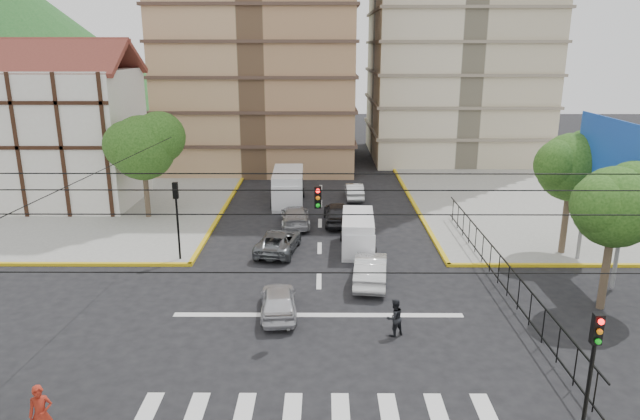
{
  "coord_description": "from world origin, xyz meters",
  "views": [
    {
      "loc": [
        0.21,
        -22.07,
        11.64
      ],
      "look_at": [
        0.06,
        4.37,
        4.0
      ],
      "focal_mm": 32.0,
      "sensor_mm": 36.0,
      "label": 1
    }
  ],
  "objects_px": {
    "car_silver_front_left": "(278,300)",
    "pedestrian_sw_corner": "(41,414)",
    "traffic_light_se": "(592,361)",
    "traffic_light_nw": "(177,208)",
    "pedestrian_crosswalk": "(394,318)",
    "car_white_front_right": "(371,269)",
    "van_right_lane": "(358,234)",
    "van_left_lane": "(288,189)"
  },
  "relations": [
    {
      "from": "van_right_lane",
      "to": "car_white_front_right",
      "type": "bearing_deg",
      "value": -82.73
    },
    {
      "from": "traffic_light_se",
      "to": "van_right_lane",
      "type": "xyz_separation_m",
      "value": [
        -5.54,
        17.41,
        -2.11
      ]
    },
    {
      "from": "traffic_light_se",
      "to": "car_silver_front_left",
      "type": "height_order",
      "value": "traffic_light_se"
    },
    {
      "from": "car_silver_front_left",
      "to": "pedestrian_crosswalk",
      "type": "relative_size",
      "value": 2.46
    },
    {
      "from": "van_left_lane",
      "to": "pedestrian_crosswalk",
      "type": "relative_size",
      "value": 3.54
    },
    {
      "from": "traffic_light_se",
      "to": "van_left_lane",
      "type": "distance_m",
      "value": 29.44
    },
    {
      "from": "traffic_light_se",
      "to": "pedestrian_sw_corner",
      "type": "height_order",
      "value": "traffic_light_se"
    },
    {
      "from": "van_right_lane",
      "to": "van_left_lane",
      "type": "bearing_deg",
      "value": 117.84
    },
    {
      "from": "car_silver_front_left",
      "to": "pedestrian_crosswalk",
      "type": "height_order",
      "value": "pedestrian_crosswalk"
    },
    {
      "from": "van_right_lane",
      "to": "pedestrian_sw_corner",
      "type": "xyz_separation_m",
      "value": [
        -10.45,
        -17.11,
        0.08
      ]
    },
    {
      "from": "traffic_light_nw",
      "to": "van_left_lane",
      "type": "relative_size",
      "value": 0.77
    },
    {
      "from": "traffic_light_nw",
      "to": "pedestrian_sw_corner",
      "type": "xyz_separation_m",
      "value": [
        -0.39,
        -15.3,
        -2.03
      ]
    },
    {
      "from": "car_silver_front_left",
      "to": "van_right_lane",
      "type": "bearing_deg",
      "value": -120.72
    },
    {
      "from": "pedestrian_sw_corner",
      "to": "pedestrian_crosswalk",
      "type": "bearing_deg",
      "value": 11.41
    },
    {
      "from": "van_right_lane",
      "to": "pedestrian_sw_corner",
      "type": "height_order",
      "value": "van_right_lane"
    },
    {
      "from": "van_left_lane",
      "to": "van_right_lane",
      "type": "bearing_deg",
      "value": -66.64
    },
    {
      "from": "pedestrian_sw_corner",
      "to": "pedestrian_crosswalk",
      "type": "distance_m",
      "value": 13.28
    },
    {
      "from": "traffic_light_nw",
      "to": "pedestrian_crosswalk",
      "type": "bearing_deg",
      "value": -37.53
    },
    {
      "from": "car_white_front_right",
      "to": "pedestrian_crosswalk",
      "type": "relative_size",
      "value": 2.8
    },
    {
      "from": "van_right_lane",
      "to": "car_white_front_right",
      "type": "distance_m",
      "value": 4.78
    },
    {
      "from": "car_white_front_right",
      "to": "pedestrian_crosswalk",
      "type": "bearing_deg",
      "value": 101.99
    },
    {
      "from": "traffic_light_nw",
      "to": "van_right_lane",
      "type": "bearing_deg",
      "value": 10.22
    },
    {
      "from": "traffic_light_se",
      "to": "car_white_front_right",
      "type": "xyz_separation_m",
      "value": [
        -5.17,
        12.66,
        -2.37
      ]
    },
    {
      "from": "van_left_lane",
      "to": "car_white_front_right",
      "type": "height_order",
      "value": "van_left_lane"
    },
    {
      "from": "traffic_light_se",
      "to": "car_white_front_right",
      "type": "distance_m",
      "value": 13.88
    },
    {
      "from": "traffic_light_nw",
      "to": "van_right_lane",
      "type": "relative_size",
      "value": 0.94
    },
    {
      "from": "car_white_front_right",
      "to": "traffic_light_se",
      "type": "bearing_deg",
      "value": 118.54
    },
    {
      "from": "traffic_light_nw",
      "to": "pedestrian_sw_corner",
      "type": "bearing_deg",
      "value": -91.47
    },
    {
      "from": "traffic_light_nw",
      "to": "pedestrian_crosswalk",
      "type": "distance_m",
      "value": 14.03
    },
    {
      "from": "traffic_light_nw",
      "to": "car_white_front_right",
      "type": "distance_m",
      "value": 11.09
    },
    {
      "from": "car_silver_front_left",
      "to": "pedestrian_sw_corner",
      "type": "height_order",
      "value": "pedestrian_sw_corner"
    },
    {
      "from": "traffic_light_se",
      "to": "pedestrian_crosswalk",
      "type": "relative_size",
      "value": 2.73
    },
    {
      "from": "traffic_light_nw",
      "to": "van_right_lane",
      "type": "xyz_separation_m",
      "value": [
        10.06,
        1.81,
        -2.11
      ]
    },
    {
      "from": "pedestrian_crosswalk",
      "to": "van_right_lane",
      "type": "bearing_deg",
      "value": -113.85
    },
    {
      "from": "traffic_light_se",
      "to": "traffic_light_nw",
      "type": "distance_m",
      "value": 22.06
    },
    {
      "from": "car_white_front_right",
      "to": "traffic_light_nw",
      "type": "bearing_deg",
      "value": -9.46
    },
    {
      "from": "car_silver_front_left",
      "to": "car_white_front_right",
      "type": "relative_size",
      "value": 0.88
    },
    {
      "from": "traffic_light_nw",
      "to": "pedestrian_crosswalk",
      "type": "relative_size",
      "value": 2.73
    },
    {
      "from": "van_left_lane",
      "to": "car_silver_front_left",
      "type": "xyz_separation_m",
      "value": [
        0.67,
        -18.46,
        -0.56
      ]
    },
    {
      "from": "traffic_light_nw",
      "to": "car_silver_front_left",
      "type": "bearing_deg",
      "value": -47.35
    },
    {
      "from": "van_right_lane",
      "to": "van_left_lane",
      "type": "height_order",
      "value": "van_left_lane"
    },
    {
      "from": "traffic_light_nw",
      "to": "car_silver_front_left",
      "type": "distance_m",
      "value": 9.2
    }
  ]
}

